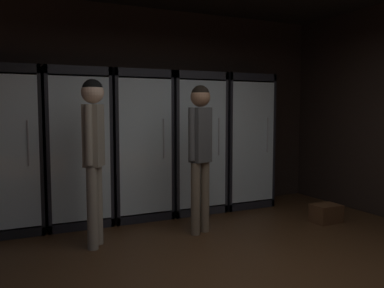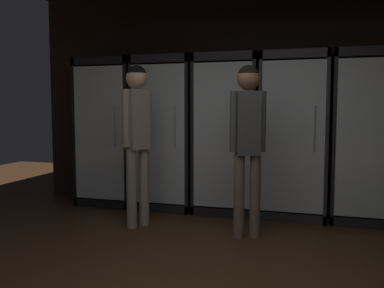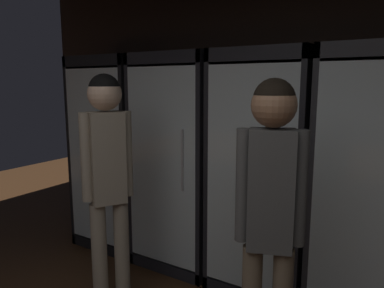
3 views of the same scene
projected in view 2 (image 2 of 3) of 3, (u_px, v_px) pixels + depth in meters
wall_back at (257, 98)px, 5.33m from camera, size 6.00×0.06×2.80m
cooler_far_left at (111, 133)px, 5.64m from camera, size 0.76×0.60×1.92m
cooler_left at (167, 135)px, 5.41m from camera, size 0.76×0.60×1.92m
cooler_center at (228, 136)px, 5.18m from camera, size 0.76×0.60×1.92m
cooler_right at (294, 137)px, 4.95m from camera, size 0.76×0.60×1.92m
cooler_far_right at (367, 138)px, 4.72m from camera, size 0.76×0.60×1.92m
shopper_near at (248, 130)px, 4.09m from camera, size 0.34×0.23×1.69m
shopper_far at (137, 126)px, 4.48m from camera, size 0.26×0.32×1.73m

